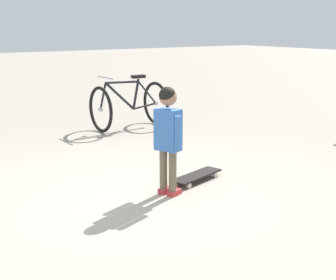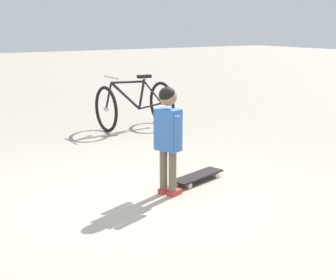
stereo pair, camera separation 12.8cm
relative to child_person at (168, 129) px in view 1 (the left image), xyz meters
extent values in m
plane|color=#9E9384|center=(-0.06, -0.59, -0.66)|extent=(50.00, 50.00, 0.00)
cylinder|color=brown|center=(-0.05, -0.02, -0.42)|extent=(0.08, 0.08, 0.42)
cube|color=#B73333|center=(-0.06, 0.01, -0.63)|extent=(0.13, 0.17, 0.05)
cylinder|color=brown|center=(0.05, 0.02, -0.42)|extent=(0.08, 0.08, 0.42)
cube|color=#B73333|center=(0.04, 0.05, -0.63)|extent=(0.13, 0.17, 0.05)
cube|color=#386BB7|center=(0.00, 0.00, -0.01)|extent=(0.27, 0.21, 0.40)
cylinder|color=#386BB7|center=(-0.18, 0.04, -0.01)|extent=(0.06, 0.06, 0.32)
cylinder|color=#386BB7|center=(0.17, -0.01, -0.01)|extent=(0.06, 0.06, 0.32)
sphere|color=#9E7051|center=(0.00, 0.00, 0.31)|extent=(0.17, 0.17, 0.17)
sphere|color=black|center=(0.00, -0.01, 0.32)|extent=(0.16, 0.16, 0.16)
cube|color=black|center=(-0.17, 0.48, -0.59)|extent=(0.36, 0.69, 0.02)
cube|color=#B7B7BC|center=(-0.24, 0.71, -0.61)|extent=(0.11, 0.06, 0.02)
cube|color=#B7B7BC|center=(-0.11, 0.26, -0.61)|extent=(0.11, 0.06, 0.02)
cylinder|color=beige|center=(-0.31, 0.69, -0.63)|extent=(0.04, 0.06, 0.06)
cylinder|color=beige|center=(-0.16, 0.73, -0.63)|extent=(0.04, 0.06, 0.06)
cylinder|color=beige|center=(-0.18, 0.24, -0.63)|extent=(0.04, 0.06, 0.06)
cylinder|color=beige|center=(-0.04, 0.28, -0.63)|extent=(0.04, 0.06, 0.06)
torus|color=black|center=(-2.90, 0.73, -0.30)|extent=(0.71, 0.07, 0.71)
torus|color=black|center=(-2.93, 1.75, -0.30)|extent=(0.71, 0.07, 0.71)
cylinder|color=#B7B7BC|center=(-2.90, 0.73, -0.30)|extent=(0.06, 0.06, 0.06)
cylinder|color=#B7B7BC|center=(-2.93, 1.75, -0.30)|extent=(0.06, 0.06, 0.06)
cylinder|color=black|center=(-2.91, 1.07, -0.13)|extent=(0.05, 0.52, 0.48)
cylinder|color=black|center=(-2.91, 1.12, 0.09)|extent=(0.05, 0.59, 0.06)
cylinder|color=black|center=(-2.92, 1.37, -0.12)|extent=(0.04, 0.14, 0.48)
cylinder|color=black|center=(-2.92, 1.53, -0.33)|extent=(0.04, 0.43, 0.08)
cylinder|color=black|center=(-2.92, 1.58, -0.11)|extent=(0.04, 0.35, 0.40)
cylinder|color=black|center=(-2.91, 0.78, -0.10)|extent=(0.04, 0.13, 0.41)
cube|color=black|center=(-2.92, 1.42, 0.16)|extent=(0.11, 0.22, 0.05)
cylinder|color=#B7B7BC|center=(-2.91, 0.83, 0.18)|extent=(0.46, 0.04, 0.02)
camera|label=1|loc=(3.71, -2.53, 0.97)|focal=51.83mm
camera|label=2|loc=(3.78, -2.42, 0.97)|focal=51.83mm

